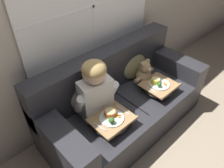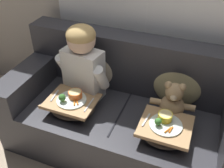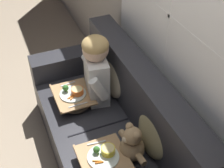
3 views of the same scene
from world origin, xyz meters
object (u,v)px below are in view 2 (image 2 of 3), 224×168
at_px(couch, 125,113).
at_px(lap_tray_child, 72,104).
at_px(throw_pillow_behind_teddy, 178,83).
at_px(teddy_bear, 172,103).
at_px(lap_tray_teddy, 165,130).
at_px(throw_pillow_behind_child, 93,65).
at_px(child_figure, 83,59).

distance_m(couch, lap_tray_child, 0.46).
xyz_separation_m(throw_pillow_behind_teddy, teddy_bear, (0.00, -0.18, -0.07)).
height_order(throw_pillow_behind_teddy, lap_tray_child, throw_pillow_behind_teddy).
height_order(couch, teddy_bear, couch).
xyz_separation_m(couch, lap_tray_child, (-0.37, -0.23, 0.15)).
bearing_deg(teddy_bear, lap_tray_child, -163.31).
relative_size(teddy_bear, lap_tray_teddy, 0.95).
relative_size(throw_pillow_behind_teddy, teddy_bear, 1.22).
bearing_deg(lap_tray_child, teddy_bear, 16.69).
xyz_separation_m(throw_pillow_behind_child, throw_pillow_behind_teddy, (0.75, -0.00, 0.00)).
relative_size(child_figure, lap_tray_child, 1.63).
bearing_deg(throw_pillow_behind_teddy, teddy_bear, -89.88).
xyz_separation_m(teddy_bear, lap_tray_child, (-0.75, -0.22, -0.07)).
xyz_separation_m(couch, throw_pillow_behind_teddy, (0.37, 0.18, 0.30)).
relative_size(lap_tray_child, lap_tray_teddy, 1.08).
bearing_deg(lap_tray_child, child_figure, 90.07).
bearing_deg(throw_pillow_behind_teddy, lap_tray_teddy, -90.20).
xyz_separation_m(child_figure, lap_tray_teddy, (0.75, -0.23, -0.29)).
bearing_deg(throw_pillow_behind_teddy, child_figure, -166.80).
distance_m(throw_pillow_behind_teddy, child_figure, 0.78).
relative_size(throw_pillow_behind_child, child_figure, 0.68).
relative_size(throw_pillow_behind_teddy, lap_tray_teddy, 1.16).
xyz_separation_m(couch, child_figure, (-0.37, 0.00, 0.45)).
distance_m(teddy_bear, lap_tray_teddy, 0.24).
xyz_separation_m(teddy_bear, lap_tray_teddy, (-0.00, -0.22, -0.07)).
distance_m(couch, lap_tray_teddy, 0.46).
height_order(throw_pillow_behind_child, lap_tray_child, throw_pillow_behind_child).
bearing_deg(child_figure, throw_pillow_behind_teddy, 13.20).
bearing_deg(throw_pillow_behind_teddy, throw_pillow_behind_child, 180.00).
relative_size(throw_pillow_behind_teddy, child_figure, 0.65).
height_order(couch, child_figure, child_figure).
height_order(throw_pillow_behind_child, child_figure, child_figure).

